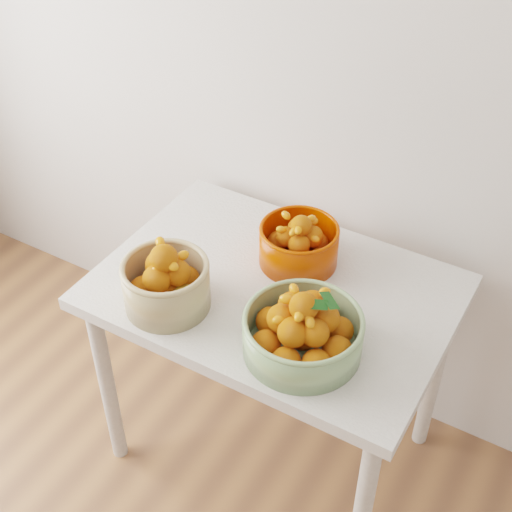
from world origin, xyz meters
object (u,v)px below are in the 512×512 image
(table, at_px, (274,311))
(bowl_orange, at_px, (299,244))
(bowl_green, at_px, (303,331))
(bowl_cream, at_px, (166,283))

(table, height_order, bowl_orange, bowl_orange)
(bowl_green, height_order, bowl_orange, bowl_green)
(bowl_cream, bearing_deg, bowl_orange, 56.77)
(table, distance_m, bowl_green, 0.30)
(table, relative_size, bowl_cream, 3.42)
(bowl_green, bearing_deg, bowl_orange, 119.34)
(table, bearing_deg, bowl_green, -44.61)
(bowl_green, distance_m, bowl_orange, 0.36)
(table, distance_m, bowl_orange, 0.21)
(table, xyz_separation_m, bowl_green, (0.18, -0.18, 0.17))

